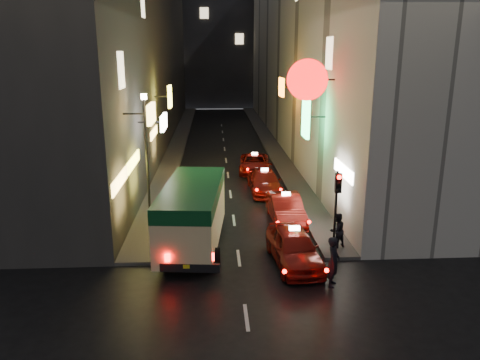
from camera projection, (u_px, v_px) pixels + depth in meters
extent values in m
cube|color=#393634|center=(132.00, 43.00, 41.12)|extent=(6.00, 52.00, 18.00)
cube|color=#FFCA59|center=(151.00, 114.00, 20.93)|extent=(0.18, 1.82, 0.88)
cube|color=white|center=(164.00, 122.00, 25.02)|extent=(0.18, 2.06, 0.80)
cube|color=yellow|center=(170.00, 97.00, 32.25)|extent=(0.18, 1.43, 1.51)
cube|color=#FFCA59|center=(119.00, 181.00, 19.79)|extent=(0.10, 3.17, 0.55)
cube|color=yellow|center=(133.00, 162.00, 23.22)|extent=(0.10, 3.44, 0.55)
cube|color=#FFCA59|center=(154.00, 133.00, 31.42)|extent=(0.10, 3.37, 0.55)
cube|color=#FFE5B2|center=(121.00, 70.00, 20.52)|extent=(0.06, 1.30, 1.60)
cube|color=#FFE5B2|center=(143.00, 3.00, 27.29)|extent=(0.06, 1.30, 1.60)
cube|color=beige|center=(312.00, 43.00, 42.02)|extent=(6.00, 52.00, 18.00)
cylinder|color=#F20A0A|center=(307.00, 80.00, 22.78)|extent=(2.01, 0.18, 2.01)
cube|color=#32FF7B|center=(306.00, 117.00, 24.80)|extent=(0.18, 1.40, 2.18)
cube|color=orange|center=(281.00, 87.00, 32.59)|extent=(0.18, 1.64, 1.26)
cube|color=white|center=(344.00, 171.00, 21.46)|extent=(0.10, 2.97, 0.55)
cube|color=#FFE5B2|center=(329.00, 53.00, 23.78)|extent=(0.06, 1.30, 1.60)
cube|color=#323237|center=(218.00, 33.00, 71.83)|extent=(30.00, 10.00, 22.00)
cube|color=#42403D|center=(178.00, 142.00, 43.71)|extent=(1.50, 52.00, 0.15)
cube|color=#42403D|center=(269.00, 141.00, 44.18)|extent=(1.50, 52.00, 0.15)
cube|color=beige|center=(193.00, 213.00, 20.10)|extent=(2.89, 6.68, 2.38)
cube|color=#0D441F|center=(192.00, 192.00, 19.85)|extent=(2.92, 6.70, 0.60)
cube|color=black|center=(193.00, 205.00, 20.35)|extent=(2.67, 4.10, 0.54)
cube|color=black|center=(190.00, 267.00, 17.30)|extent=(2.23, 0.40, 0.32)
cube|color=#FF0A05|center=(167.00, 258.00, 17.07)|extent=(0.19, 0.06, 0.30)
cube|color=#FF0A05|center=(212.00, 257.00, 17.16)|extent=(0.19, 0.06, 0.30)
cylinder|color=black|center=(174.00, 222.00, 22.36)|extent=(0.24, 0.82, 0.82)
cylinder|color=black|center=(217.00, 258.00, 18.47)|extent=(0.24, 0.82, 0.82)
imported|color=maroon|center=(294.00, 244.00, 18.70)|extent=(2.65, 5.47, 1.68)
cube|color=white|center=(295.00, 222.00, 18.45)|extent=(0.44, 0.22, 0.16)
sphere|color=#FF0A05|center=(284.00, 272.00, 16.33)|extent=(0.16, 0.16, 0.16)
sphere|color=#FF0A05|center=(327.00, 270.00, 16.42)|extent=(0.16, 0.16, 0.16)
imported|color=maroon|center=(286.00, 207.00, 23.35)|extent=(2.25, 5.14, 1.62)
cube|color=white|center=(286.00, 189.00, 23.11)|extent=(0.43, 0.19, 0.16)
sphere|color=#FF0A05|center=(278.00, 223.00, 21.08)|extent=(0.16, 0.16, 0.16)
sphere|color=#FF0A05|center=(309.00, 222.00, 21.16)|extent=(0.16, 0.16, 0.16)
imported|color=maroon|center=(265.00, 180.00, 28.37)|extent=(2.10, 4.86, 1.53)
cube|color=white|center=(265.00, 166.00, 28.14)|extent=(0.42, 0.19, 0.16)
sphere|color=#FF0A05|center=(257.00, 190.00, 26.22)|extent=(0.16, 0.16, 0.16)
sphere|color=#FF0A05|center=(281.00, 189.00, 26.30)|extent=(0.16, 0.16, 0.16)
imported|color=maroon|center=(255.00, 162.00, 32.99)|extent=(2.30, 4.78, 1.47)
cube|color=white|center=(255.00, 151.00, 32.77)|extent=(0.43, 0.22, 0.16)
sphere|color=#FF0A05|center=(248.00, 169.00, 30.92)|extent=(0.16, 0.16, 0.16)
sphere|color=#FF0A05|center=(267.00, 169.00, 30.99)|extent=(0.16, 0.16, 0.16)
imported|color=black|center=(334.00, 258.00, 16.90)|extent=(0.69, 0.82, 2.14)
imported|color=black|center=(337.00, 228.00, 19.94)|extent=(0.77, 0.66, 1.73)
cylinder|color=black|center=(335.00, 212.00, 19.24)|extent=(0.10, 0.10, 3.50)
cube|color=black|center=(338.00, 183.00, 18.72)|extent=(0.26, 0.18, 0.80)
sphere|color=#FF0A05|center=(339.00, 177.00, 18.55)|extent=(0.18, 0.18, 0.18)
sphere|color=black|center=(339.00, 184.00, 18.62)|extent=(0.17, 0.17, 0.17)
sphere|color=black|center=(339.00, 190.00, 18.69)|extent=(0.17, 0.17, 0.17)
cylinder|color=black|center=(147.00, 161.00, 22.69)|extent=(0.12, 0.12, 6.00)
cylinder|color=#FFE5BF|center=(144.00, 97.00, 21.86)|extent=(0.28, 0.28, 0.25)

